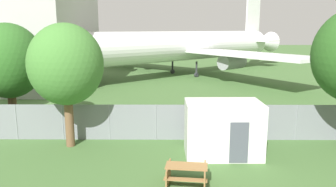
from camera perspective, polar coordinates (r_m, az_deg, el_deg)
The scene contains 6 objects.
perimeter_fence at distance 17.92m, azimuth -2.14°, elevation -5.04°, with size 56.07×0.07×1.98m.
airplane at distance 41.98m, azimuth 1.56°, elevation 8.16°, with size 35.05×32.19×11.30m.
portable_cabin at distance 15.92m, azimuth 9.55°, elevation -6.08°, with size 3.60×2.27×2.62m.
picnic_bench_near_cabin at distance 13.19m, azimuth 3.23°, elevation -13.57°, with size 1.78×1.58×0.76m.
tree_near_hangar at distance 17.10m, azimuth -17.34°, elevation 4.77°, with size 3.72×3.72×6.30m.
tree_left_of_cabin at distance 21.71m, azimuth -26.03°, elevation 5.07°, with size 4.06×4.06×6.36m.
Camera 1 is at (0.79, -6.89, 5.99)m, focal length 35.00 mm.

